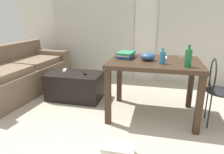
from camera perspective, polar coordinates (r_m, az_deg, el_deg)
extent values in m
plane|color=#B2A893|center=(2.63, 5.43, -12.94)|extent=(7.37, 7.37, 0.00)
cube|color=silver|center=(4.20, 9.80, 17.20)|extent=(5.69, 0.10, 2.66)
cube|color=beige|center=(4.33, -5.47, 15.71)|extent=(1.71, 0.03, 2.42)
cube|color=beige|center=(4.19, 25.14, 14.17)|extent=(1.71, 0.03, 2.42)
cube|color=brown|center=(3.88, -24.65, -0.94)|extent=(1.05, 2.03, 0.43)
cube|color=brown|center=(4.02, -28.97, 5.04)|extent=(0.37, 1.97, 0.38)
cube|color=brown|center=(4.47, -17.60, 6.11)|extent=(0.89, 0.28, 0.18)
cube|color=#7D664F|center=(4.06, -20.93, 4.13)|extent=(0.70, 0.79, 0.10)
cube|color=#7D664F|center=(3.51, -28.80, 1.18)|extent=(0.70, 0.79, 0.10)
cube|color=black|center=(3.33, -10.26, -2.45)|extent=(0.85, 0.53, 0.43)
cube|color=#382619|center=(2.64, 11.86, 4.02)|extent=(1.14, 0.82, 0.05)
cube|color=#382619|center=(2.48, -1.14, -5.67)|extent=(0.07, 0.07, 0.71)
cube|color=#382619|center=(2.46, 23.35, -7.36)|extent=(0.07, 0.07, 0.71)
cube|color=#382619|center=(3.14, 2.09, -0.69)|extent=(0.07, 0.07, 0.71)
cube|color=#382619|center=(3.12, 21.25, -1.99)|extent=(0.07, 0.07, 0.71)
cylinder|color=black|center=(2.75, 28.69, -3.67)|extent=(0.38, 0.38, 0.02)
cylinder|color=black|center=(2.68, 25.71, -8.87)|extent=(0.02, 0.02, 0.43)
cylinder|color=black|center=(2.92, 25.08, -6.67)|extent=(0.02, 0.02, 0.43)
torus|color=black|center=(2.66, 26.56, 0.77)|extent=(0.05, 0.37, 0.37)
cylinder|color=black|center=(2.54, 26.75, -2.39)|extent=(0.02, 0.02, 0.20)
cylinder|color=black|center=(2.84, 25.85, -0.30)|extent=(0.02, 0.02, 0.20)
cylinder|color=#195B2D|center=(2.39, 20.65, 4.95)|extent=(0.07, 0.07, 0.20)
cylinder|color=#195B2D|center=(2.37, 20.97, 7.88)|extent=(0.03, 0.03, 0.05)
cylinder|color=teal|center=(2.46, 13.99, 5.25)|extent=(0.07, 0.07, 0.14)
cylinder|color=teal|center=(2.44, 14.15, 7.41)|extent=(0.03, 0.03, 0.04)
ellipsoid|color=#2D4C7A|center=(2.62, 10.03, 5.74)|extent=(0.19, 0.19, 0.10)
cube|color=#1E668C|center=(2.75, 3.94, 5.58)|extent=(0.20, 0.27, 0.01)
cube|color=#33519E|center=(2.75, 3.82, 5.93)|extent=(0.24, 0.26, 0.02)
cube|color=silver|center=(2.74, 3.80, 6.33)|extent=(0.19, 0.27, 0.02)
cube|color=#2D7F56|center=(2.74, 3.99, 6.81)|extent=(0.24, 0.31, 0.03)
cube|color=#B7B7B2|center=(2.77, 14.73, 5.22)|extent=(0.05, 0.17, 0.02)
cube|color=#9EA0A5|center=(2.91, 19.03, 5.21)|extent=(0.09, 0.03, 0.00)
torus|color=#262628|center=(2.92, 20.20, 5.15)|extent=(0.03, 0.03, 0.00)
cube|color=#9EA0A5|center=(2.93, 19.04, 5.29)|extent=(0.08, 0.04, 0.00)
torus|color=#262628|center=(2.91, 20.20, 5.11)|extent=(0.03, 0.03, 0.00)
cube|color=#B7B7B2|center=(3.43, -13.20, 1.88)|extent=(0.11, 0.19, 0.02)
cube|color=black|center=(3.19, -7.67, 1.06)|extent=(0.11, 0.15, 0.02)
cube|color=beige|center=(2.08, 1.88, -20.38)|extent=(0.30, 0.20, 0.10)
cube|color=beige|center=(2.04, 1.89, -18.97)|extent=(0.31, 0.20, 0.02)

